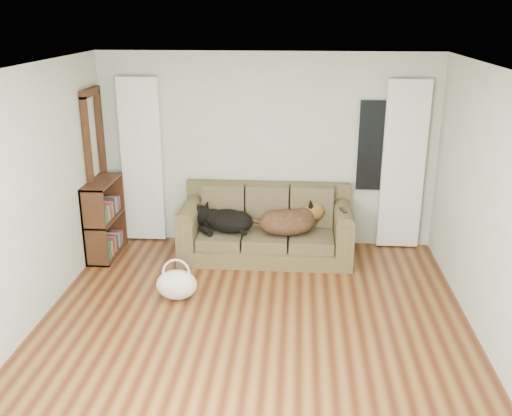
# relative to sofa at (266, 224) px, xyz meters

# --- Properties ---
(floor) EXTENTS (5.00, 5.00, 0.00)m
(floor) POSITION_rel_sofa_xyz_m (-0.02, -1.97, -0.45)
(floor) COLOR #482010
(floor) RESTS_ON ground
(ceiling) EXTENTS (5.00, 5.00, 0.00)m
(ceiling) POSITION_rel_sofa_xyz_m (-0.02, -1.97, 2.15)
(ceiling) COLOR white
(ceiling) RESTS_ON ground
(wall_back) EXTENTS (4.50, 0.04, 2.60)m
(wall_back) POSITION_rel_sofa_xyz_m (-0.02, 0.53, 0.85)
(wall_back) COLOR beige
(wall_back) RESTS_ON ground
(wall_left) EXTENTS (0.04, 5.00, 2.60)m
(wall_left) POSITION_rel_sofa_xyz_m (-2.27, -1.97, 0.85)
(wall_left) COLOR beige
(wall_left) RESTS_ON ground
(wall_right) EXTENTS (0.04, 5.00, 2.60)m
(wall_right) POSITION_rel_sofa_xyz_m (2.23, -1.97, 0.85)
(wall_right) COLOR beige
(wall_right) RESTS_ON ground
(curtain_left) EXTENTS (0.55, 0.08, 2.25)m
(curtain_left) POSITION_rel_sofa_xyz_m (-1.72, 0.45, 0.70)
(curtain_left) COLOR white
(curtain_left) RESTS_ON ground
(curtain_right) EXTENTS (0.55, 0.08, 2.25)m
(curtain_right) POSITION_rel_sofa_xyz_m (1.78, 0.45, 0.70)
(curtain_right) COLOR white
(curtain_right) RESTS_ON ground
(window_pane) EXTENTS (0.50, 0.03, 1.20)m
(window_pane) POSITION_rel_sofa_xyz_m (1.43, 0.50, 0.95)
(window_pane) COLOR black
(window_pane) RESTS_ON wall_back
(door_casing) EXTENTS (0.07, 0.60, 2.10)m
(door_casing) POSITION_rel_sofa_xyz_m (-2.22, 0.07, 0.60)
(door_casing) COLOR black
(door_casing) RESTS_ON ground
(sofa) EXTENTS (2.22, 0.96, 0.91)m
(sofa) POSITION_rel_sofa_xyz_m (0.00, 0.00, 0.00)
(sofa) COLOR #49452E
(sofa) RESTS_ON floor
(dog_black_lab) EXTENTS (0.81, 0.72, 0.29)m
(dog_black_lab) POSITION_rel_sofa_xyz_m (-0.53, -0.02, 0.03)
(dog_black_lab) COLOR black
(dog_black_lab) RESTS_ON sofa
(dog_shepherd) EXTENTS (0.87, 0.70, 0.34)m
(dog_shepherd) POSITION_rel_sofa_xyz_m (0.31, -0.01, 0.04)
(dog_shepherd) COLOR black
(dog_shepherd) RESTS_ON sofa
(tv_remote) EXTENTS (0.09, 0.17, 0.02)m
(tv_remote) POSITION_rel_sofa_xyz_m (0.97, -0.18, 0.28)
(tv_remote) COLOR black
(tv_remote) RESTS_ON sofa
(tote_bag) EXTENTS (0.56, 0.49, 0.34)m
(tote_bag) POSITION_rel_sofa_xyz_m (-0.93, -1.26, -0.29)
(tote_bag) COLOR #EDE6C5
(tote_bag) RESTS_ON floor
(bookshelf) EXTENTS (0.39, 0.84, 1.02)m
(bookshelf) POSITION_rel_sofa_xyz_m (-2.11, -0.11, 0.05)
(bookshelf) COLOR black
(bookshelf) RESTS_ON floor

